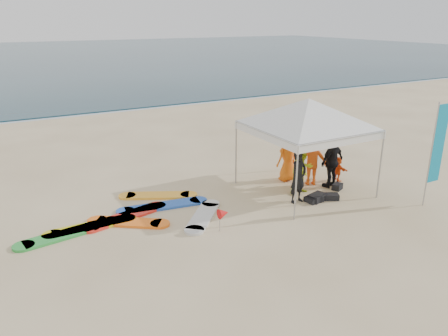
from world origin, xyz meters
name	(u,v)px	position (x,y,z in m)	size (l,w,h in m)	color
ground	(248,249)	(0.00, 0.00, 0.00)	(120.00, 120.00, 0.00)	beige
ocean	(18,58)	(0.00, 60.00, 0.04)	(160.00, 84.00, 0.08)	#0C2633
shoreline_foam	(85,114)	(0.00, 18.20, 0.00)	(160.00, 1.20, 0.01)	silver
person_black_a	(298,177)	(2.88, 1.74, 0.82)	(0.60, 0.39, 1.64)	black
person_yellow	(303,170)	(3.45, 2.25, 0.80)	(0.78, 0.61, 1.61)	#B6C61B
person_orange_a	(312,159)	(4.23, 2.74, 0.89)	(1.15, 0.66, 1.77)	#DE4E13
person_black_b	(332,161)	(4.65, 2.22, 0.89)	(1.05, 0.44, 1.79)	black
person_orange_b	(288,157)	(3.76, 3.45, 0.83)	(0.81, 0.53, 1.67)	orange
person_seated	(338,169)	(5.29, 2.55, 0.43)	(0.79, 0.25, 0.86)	#E95014
canopy_tent	(309,99)	(3.67, 2.41, 3.03)	(4.61, 4.61, 3.48)	#A5A5A8
feather_flag	(438,145)	(6.31, -0.32, 1.86)	(0.54, 0.04, 3.17)	#A5A5A8
marker_pennant	(224,213)	(-0.03, 1.17, 0.49)	(0.28, 0.28, 0.64)	#A5A5A8
gear_pile	(323,196)	(3.73, 1.54, 0.10)	(1.82, 0.97, 0.22)	black
surfboard_spread	(135,216)	(-1.86, 3.12, 0.04)	(5.50, 3.60, 0.07)	silver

